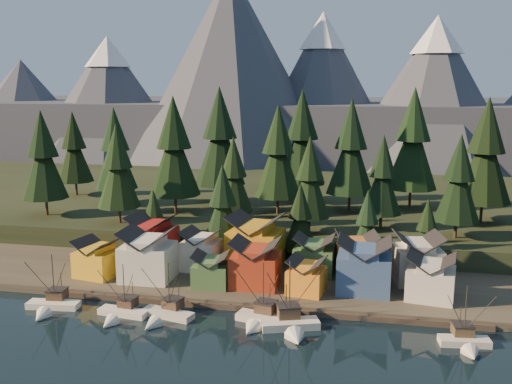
% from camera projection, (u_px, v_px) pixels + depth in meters
% --- Properties ---
extents(ground, '(500.00, 500.00, 0.00)m').
position_uv_depth(ground, '(233.00, 350.00, 85.63)').
color(ground, black).
rests_on(ground, ground).
extents(shore_strip, '(400.00, 50.00, 1.50)m').
position_uv_depth(shore_strip, '(277.00, 264.00, 123.97)').
color(shore_strip, '#352F27').
rests_on(shore_strip, ground).
extents(hillside, '(420.00, 100.00, 6.00)m').
position_uv_depth(hillside, '(304.00, 206.00, 171.64)').
color(hillside, black).
rests_on(hillside, ground).
extents(dock, '(80.00, 4.00, 1.00)m').
position_uv_depth(dock, '(255.00, 305.00, 101.41)').
color(dock, '#483D33').
rests_on(dock, ground).
extents(mountain_ridge, '(560.00, 190.00, 90.00)m').
position_uv_depth(mountain_ridge, '(326.00, 110.00, 287.02)').
color(mountain_ridge, '#4B4F60').
rests_on(mountain_ridge, ground).
extents(boat_0, '(9.71, 10.41, 10.86)m').
position_uv_depth(boat_0, '(50.00, 299.00, 100.30)').
color(boat_0, white).
rests_on(boat_0, ground).
extents(boat_1, '(9.20, 9.86, 9.99)m').
position_uv_depth(boat_1, '(120.00, 307.00, 97.22)').
color(boat_1, white).
rests_on(boat_1, ground).
extents(boat_2, '(9.86, 10.35, 10.55)m').
position_uv_depth(boat_2, '(164.00, 308.00, 96.41)').
color(boat_2, beige).
rests_on(boat_2, ground).
extents(boat_3, '(9.37, 9.95, 11.38)m').
position_uv_depth(boat_3, '(260.00, 311.00, 94.49)').
color(boat_3, silver).
rests_on(boat_3, ground).
extents(boat_4, '(10.31, 10.95, 12.50)m').
position_uv_depth(boat_4, '(291.00, 316.00, 91.79)').
color(boat_4, silver).
rests_on(boat_4, ground).
extents(boat_6, '(8.07, 8.63, 10.41)m').
position_uv_depth(boat_6, '(467.00, 334.00, 86.13)').
color(boat_6, silver).
rests_on(boat_6, ground).
extents(house_front_0, '(8.77, 8.44, 7.55)m').
position_uv_depth(house_front_0, '(97.00, 257.00, 113.18)').
color(house_front_0, gold).
rests_on(house_front_0, shore_strip).
extents(house_front_1, '(9.96, 9.58, 10.02)m').
position_uv_depth(house_front_1, '(148.00, 253.00, 111.16)').
color(house_front_1, silver).
rests_on(house_front_1, shore_strip).
extents(house_front_2, '(7.22, 7.26, 6.49)m').
position_uv_depth(house_front_2, '(211.00, 269.00, 107.70)').
color(house_front_2, '#48703D').
rests_on(house_front_2, shore_strip).
extents(house_front_3, '(8.94, 8.53, 9.02)m').
position_uv_depth(house_front_3, '(255.00, 262.00, 107.57)').
color(house_front_3, '#9F3018').
rests_on(house_front_3, shore_strip).
extents(house_front_4, '(7.35, 7.78, 6.55)m').
position_uv_depth(house_front_4, '(307.00, 275.00, 104.27)').
color(house_front_4, orange).
rests_on(house_front_4, shore_strip).
extents(house_front_5, '(9.70, 8.85, 10.07)m').
position_uv_depth(house_front_5, '(364.00, 264.00, 104.48)').
color(house_front_5, '#365281').
rests_on(house_front_5, shore_strip).
extents(house_front_6, '(9.32, 8.95, 8.15)m').
position_uv_depth(house_front_6, '(431.00, 276.00, 101.16)').
color(house_front_6, beige).
rests_on(house_front_6, shore_strip).
extents(house_back_0, '(10.10, 9.77, 10.09)m').
position_uv_depth(house_back_0, '(152.00, 237.00, 122.76)').
color(house_back_0, maroon).
rests_on(house_back_0, shore_strip).
extents(house_back_1, '(8.14, 8.23, 8.33)m').
position_uv_depth(house_back_1, '(201.00, 249.00, 117.37)').
color(house_back_1, white).
rests_on(house_back_1, shore_strip).
extents(house_back_2, '(11.70, 10.96, 11.17)m').
position_uv_depth(house_back_2, '(256.00, 240.00, 118.44)').
color(house_back_2, '#C18E1B').
rests_on(house_back_2, shore_strip).
extents(house_back_3, '(8.17, 7.33, 8.02)m').
position_uv_depth(house_back_3, '(314.00, 254.00, 114.34)').
color(house_back_3, '#436E3B').
rests_on(house_back_3, shore_strip).
extents(house_back_4, '(9.26, 9.00, 8.71)m').
position_uv_depth(house_back_4, '(357.00, 254.00, 113.32)').
color(house_back_4, '#AC622C').
rests_on(house_back_4, shore_strip).
extents(house_back_5, '(9.88, 9.96, 9.60)m').
position_uv_depth(house_back_5, '(418.00, 257.00, 109.44)').
color(house_back_5, beige).
rests_on(house_back_5, shore_strip).
extents(tree_hill_0, '(11.60, 11.60, 27.02)m').
position_uv_depth(tree_hill_0, '(43.00, 158.00, 143.97)').
color(tree_hill_0, '#332319').
rests_on(tree_hill_0, hillside).
extents(tree_hill_1, '(11.64, 11.64, 27.11)m').
position_uv_depth(tree_hill_1, '(115.00, 152.00, 156.98)').
color(tree_hill_1, '#332319').
rests_on(tree_hill_1, hillside).
extents(tree_hill_2, '(10.37, 10.37, 24.16)m').
position_uv_depth(tree_hill_2, '(118.00, 169.00, 136.08)').
color(tree_hill_2, '#332319').
rests_on(tree_hill_2, hillside).
extents(tree_hill_3, '(13.08, 13.08, 30.47)m').
position_uv_depth(tree_hill_3, '(174.00, 150.00, 144.99)').
color(tree_hill_3, '#332319').
rests_on(tree_hill_3, hillside).
extents(tree_hill_4, '(14.04, 14.04, 32.71)m').
position_uv_depth(tree_hill_4, '(220.00, 140.00, 157.62)').
color(tree_hill_4, '#332319').
rests_on(tree_hill_4, hillside).
extents(tree_hill_5, '(9.19, 9.19, 21.40)m').
position_uv_depth(tree_hill_5, '(234.00, 178.00, 132.76)').
color(tree_hill_5, '#332319').
rests_on(tree_hill_5, hillside).
extents(tree_hill_6, '(12.18, 12.18, 28.36)m').
position_uv_depth(tree_hill_6, '(278.00, 155.00, 144.89)').
color(tree_hill_6, '#332319').
rests_on(tree_hill_6, hillside).
extents(tree_hill_7, '(9.46, 9.46, 22.04)m').
position_uv_depth(tree_hill_7, '(310.00, 180.00, 127.22)').
color(tree_hill_7, '#332319').
rests_on(tree_hill_7, hillside).
extents(tree_hill_8, '(12.77, 12.77, 29.76)m').
position_uv_depth(tree_hill_8, '(351.00, 150.00, 147.93)').
color(tree_hill_8, '#332319').
rests_on(tree_hill_8, hillside).
extents(tree_hill_9, '(9.44, 9.44, 21.99)m').
position_uv_depth(tree_hill_9, '(382.00, 178.00, 130.80)').
color(tree_hill_9, '#332319').
rests_on(tree_hill_9, hillside).
extents(tree_hill_10, '(13.96, 13.96, 32.53)m').
position_uv_depth(tree_hill_10, '(413.00, 142.00, 152.18)').
color(tree_hill_10, '#332319').
rests_on(tree_hill_10, hillside).
extents(tree_hill_11, '(9.83, 9.83, 22.89)m').
position_uv_depth(tree_hill_11, '(459.00, 182.00, 122.74)').
color(tree_hill_11, '#332319').
rests_on(tree_hill_11, hillside).
extents(tree_hill_12, '(13.07, 13.07, 30.46)m').
position_uv_depth(tree_hill_12, '(486.00, 155.00, 135.77)').
color(tree_hill_12, '#332319').
rests_on(tree_hill_12, hillside).
extents(tree_hill_15, '(13.70, 13.70, 31.92)m').
position_uv_depth(tree_hill_15, '(302.00, 141.00, 160.09)').
color(tree_hill_15, '#332319').
rests_on(tree_hill_15, hillside).
extents(tree_hill_16, '(10.87, 10.87, 25.33)m').
position_uv_depth(tree_hill_16, '(74.00, 150.00, 170.34)').
color(tree_hill_16, '#332319').
rests_on(tree_hill_16, hillside).
extents(tree_shore_0, '(6.33, 6.33, 14.74)m').
position_uv_depth(tree_shore_0, '(154.00, 218.00, 127.83)').
color(tree_shore_0, '#332319').
rests_on(tree_shore_0, shore_strip).
extents(tree_shore_1, '(8.99, 8.99, 20.94)m').
position_uv_depth(tree_shore_1, '(223.00, 207.00, 124.03)').
color(tree_shore_1, '#332319').
rests_on(tree_shore_1, shore_strip).
extents(tree_shore_2, '(7.47, 7.47, 17.41)m').
position_uv_depth(tree_shore_2, '(300.00, 219.00, 121.04)').
color(tree_shore_2, '#332319').
rests_on(tree_shore_2, shore_strip).
extents(tree_shore_3, '(7.07, 7.07, 16.48)m').
position_uv_depth(tree_shore_3, '(367.00, 225.00, 118.38)').
color(tree_shore_3, '#332319').
rests_on(tree_shore_3, shore_strip).
extents(tree_shore_4, '(6.46, 6.46, 15.05)m').
position_uv_depth(tree_shore_4, '(427.00, 231.00, 116.16)').
color(tree_shore_4, '#332319').
rests_on(tree_shore_4, shore_strip).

